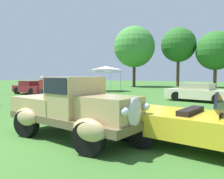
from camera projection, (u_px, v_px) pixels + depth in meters
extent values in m
plane|color=#386628|center=(56.00, 136.00, 6.37)|extent=(120.00, 120.00, 0.00)
cube|color=brown|center=(73.00, 118.00, 6.16)|extent=(4.27, 2.23, 0.20)
cube|color=tan|center=(107.00, 108.00, 5.39)|extent=(1.69, 1.37, 0.60)
ellipsoid|color=silver|center=(135.00, 113.00, 4.92)|extent=(0.26, 0.54, 0.68)
cube|color=tan|center=(76.00, 96.00, 6.05)|extent=(1.23, 1.54, 1.04)
cube|color=black|center=(76.00, 85.00, 6.03)|extent=(1.15, 1.56, 0.40)
cube|color=tan|center=(48.00, 104.00, 6.84)|extent=(2.01, 1.73, 0.48)
ellipsoid|color=tan|center=(126.00, 120.00, 5.95)|extent=(0.97, 0.54, 0.52)
ellipsoid|color=tan|center=(89.00, 130.00, 4.81)|extent=(0.97, 0.54, 0.52)
ellipsoid|color=tan|center=(66.00, 111.00, 7.43)|extent=(0.97, 0.54, 0.52)
ellipsoid|color=tan|center=(26.00, 117.00, 6.29)|extent=(0.97, 0.54, 0.52)
sphere|color=silver|center=(146.00, 107.00, 5.24)|extent=(0.18, 0.18, 0.18)
sphere|color=silver|center=(125.00, 112.00, 4.54)|extent=(0.18, 0.18, 0.18)
cylinder|color=black|center=(126.00, 126.00, 5.96)|extent=(0.76, 0.24, 0.76)
cylinder|color=black|center=(89.00, 138.00, 4.82)|extent=(0.76, 0.24, 0.76)
cylinder|color=black|center=(66.00, 116.00, 7.44)|extent=(0.76, 0.24, 0.76)
cylinder|color=black|center=(26.00, 123.00, 6.30)|extent=(0.76, 0.24, 0.76)
cube|color=yellow|center=(208.00, 126.00, 5.13)|extent=(4.49, 2.52, 0.52)
cube|color=black|center=(222.00, 109.00, 4.94)|extent=(0.30, 1.23, 0.82)
cube|color=black|center=(191.00, 114.00, 5.36)|extent=(0.51, 1.24, 0.28)
cylinder|color=black|center=(168.00, 123.00, 6.56)|extent=(0.66, 0.20, 0.66)
cylinder|color=black|center=(142.00, 134.00, 5.33)|extent=(0.66, 0.20, 0.66)
cube|color=maroon|center=(32.00, 89.00, 20.19)|extent=(4.09, 2.36, 0.60)
cube|color=maroon|center=(31.00, 83.00, 20.25)|extent=(1.93, 1.73, 0.44)
cylinder|color=black|center=(32.00, 92.00, 18.90)|extent=(0.64, 0.22, 0.64)
cylinder|color=black|center=(17.00, 91.00, 20.28)|extent=(0.64, 0.22, 0.64)
cube|color=beige|center=(200.00, 94.00, 14.72)|extent=(4.59, 2.67, 0.60)
cube|color=#B3AB8E|center=(197.00, 86.00, 14.79)|extent=(2.19, 1.86, 0.44)
cylinder|color=black|center=(217.00, 99.00, 13.31)|extent=(0.64, 0.22, 0.64)
cylinder|color=black|center=(176.00, 96.00, 14.97)|extent=(0.64, 0.22, 0.64)
cylinder|color=#283351|center=(44.00, 96.00, 14.09)|extent=(0.16, 0.16, 0.86)
cylinder|color=#283351|center=(42.00, 96.00, 13.90)|extent=(0.16, 0.16, 0.86)
cube|color=#D1333D|center=(43.00, 84.00, 13.95)|extent=(0.31, 0.44, 0.60)
sphere|color=beige|center=(42.00, 78.00, 13.92)|extent=(0.22, 0.22, 0.22)
cylinder|color=#283351|center=(96.00, 93.00, 16.12)|extent=(0.16, 0.16, 0.86)
cylinder|color=#283351|center=(98.00, 93.00, 16.07)|extent=(0.16, 0.16, 0.86)
cube|color=#336BB2|center=(97.00, 83.00, 16.05)|extent=(0.44, 0.32, 0.60)
sphere|color=#936B4C|center=(97.00, 77.00, 16.02)|extent=(0.22, 0.22, 0.22)
cylinder|color=#B7B7BC|center=(121.00, 82.00, 24.72)|extent=(0.05, 0.05, 2.05)
cylinder|color=#B7B7BC|center=(111.00, 82.00, 22.53)|extent=(0.05, 0.05, 2.05)
cylinder|color=#B7B7BC|center=(101.00, 81.00, 25.80)|extent=(0.05, 0.05, 2.05)
cylinder|color=#B7B7BC|center=(90.00, 82.00, 23.61)|extent=(0.05, 0.05, 2.05)
cube|color=silver|center=(106.00, 72.00, 24.10)|extent=(2.72, 2.72, 0.10)
pyramid|color=silver|center=(106.00, 68.00, 24.07)|extent=(2.67, 2.67, 0.38)
cylinder|color=#47331E|center=(134.00, 72.00, 33.50)|extent=(0.44, 0.44, 4.27)
sphere|color=#428938|center=(134.00, 47.00, 33.25)|extent=(6.11, 6.11, 6.11)
cylinder|color=brown|center=(178.00, 71.00, 33.49)|extent=(0.44, 0.44, 4.84)
sphere|color=#286623|center=(178.00, 45.00, 33.25)|extent=(5.13, 5.13, 5.13)
cylinder|color=brown|center=(215.00, 74.00, 31.03)|extent=(0.44, 0.44, 3.64)
sphere|color=#286623|center=(216.00, 51.00, 30.82)|extent=(5.35, 5.35, 5.35)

